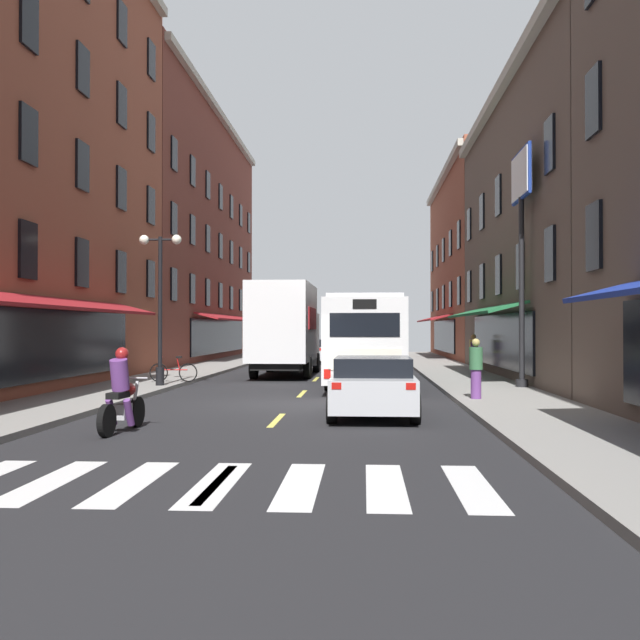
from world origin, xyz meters
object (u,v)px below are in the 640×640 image
Objects in this scene: transit_bus at (366,339)px; sedan_mid at (310,351)px; box_truck at (286,329)px; pedestrian_mid at (476,368)px; motorcycle_rider at (122,396)px; bicycle_near at (174,372)px; sedan_near at (373,385)px; pedestrian_near at (474,352)px; billboard_sign at (521,210)px; street_lamp_twin at (160,302)px.

transit_bus reaches higher than sedan_mid.
box_truck reaches higher than pedestrian_mid.
sedan_mid is at bearing 86.92° from motorcycle_rider.
bicycle_near is (-2.02, 11.31, -0.21)m from motorcycle_rider.
sedan_near reaches higher than bicycle_near.
pedestrian_near is (8.21, 1.56, -1.01)m from box_truck.
pedestrian_mid is (9.76, -5.52, 0.47)m from bicycle_near.
bicycle_near is at bearing -121.48° from box_truck.
sedan_mid is at bearing -49.72° from pedestrian_mid.
billboard_sign is 4.68× the size of pedestrian_near.
street_lamp_twin is (-7.00, 6.85, 2.22)m from sedan_near.
sedan_near is 0.95× the size of sedan_mid.
pedestrian_near is at bearing -51.02° from sedan_mid.
pedestrian_near reaches higher than sedan_near.
billboard_sign is at bearing 45.10° from motorcycle_rider.
billboard_sign is 12.28m from street_lamp_twin.
transit_bus is 7.79m from pedestrian_mid.
billboard_sign is 4.49× the size of bicycle_near.
box_truck is 11.60m from sedan_mid.
street_lamp_twin is at bearing -100.93° from sedan_mid.
transit_bus is 7.06× the size of pedestrian_mid.
bicycle_near is at bearing -139.94° from pedestrian_near.
bicycle_near is 0.34× the size of street_lamp_twin.
sedan_near is 2.64× the size of pedestrian_mid.
billboard_sign is 11.64m from box_truck.
transit_bus is 6.67× the size of bicycle_near.
motorcycle_rider is 10.23m from street_lamp_twin.
box_truck is 6.68m from bicycle_near.
pedestrian_mid reaches higher than bicycle_near.
sedan_mid is (-8.32, 18.49, -5.18)m from billboard_sign.
sedan_near is 16.17m from pedestrian_near.
street_lamp_twin reaches higher than pedestrian_near.
billboard_sign is 3.71× the size of motorcycle_rider.
billboard_sign is 6.76m from pedestrian_mid.
street_lamp_twin is (-6.86, -3.19, 1.30)m from transit_bus.
sedan_mid is 2.64× the size of bicycle_near.
sedan_mid is 2.79× the size of pedestrian_mid.
billboard_sign is 9.98m from sedan_near.
street_lamp_twin reaches higher than motorcycle_rider.
motorcycle_rider is at bearing -108.92° from pedestrian_near.
sedan_near is 2.60× the size of pedestrian_near.
pedestrian_near is at bearing 31.46° from bicycle_near.
pedestrian_near is 0.33× the size of street_lamp_twin.
street_lamp_twin reaches higher than bicycle_near.
motorcycle_rider is 0.41× the size of street_lamp_twin.
pedestrian_mid is (2.95, -7.18, -0.67)m from transit_bus.
box_truck is 8.42m from pedestrian_near.
street_lamp_twin is (-3.59, -18.60, 2.21)m from sedan_mid.
motorcycle_rider is (-4.93, -2.92, 0.00)m from sedan_near.
transit_bus is at bearing -78.05° from sedan_mid.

